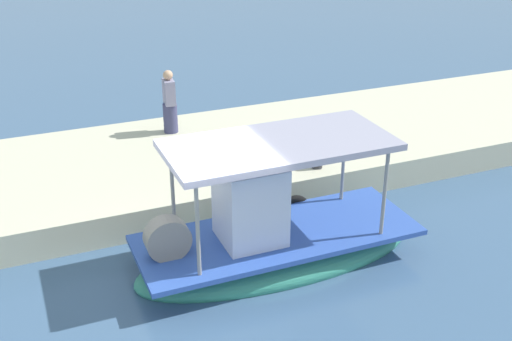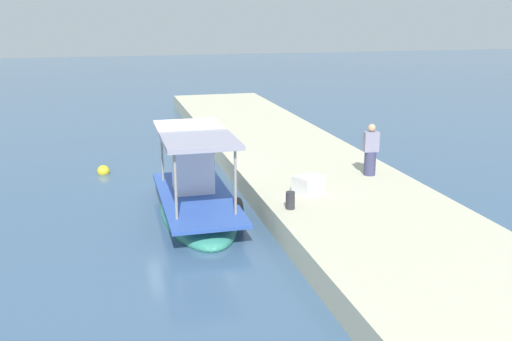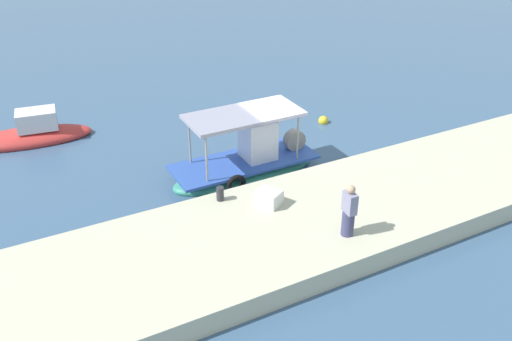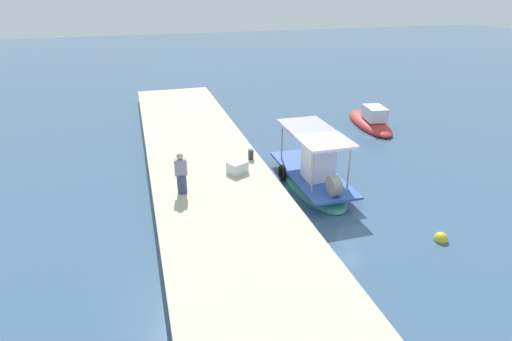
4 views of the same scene
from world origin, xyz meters
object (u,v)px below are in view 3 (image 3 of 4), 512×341
at_px(mooring_bollard, 220,194).
at_px(moored_boat_near, 28,136).
at_px(cargo_crate, 269,198).
at_px(fisherman_near_bollard, 349,213).
at_px(main_fishing_boat, 247,163).
at_px(marker_buoy, 323,121).

relative_size(mooring_bollard, moored_boat_near, 0.09).
xyz_separation_m(mooring_bollard, cargo_crate, (1.23, -0.93, 0.01)).
xyz_separation_m(fisherman_near_bollard, mooring_bollard, (-2.44, 3.39, -0.51)).
bearing_deg(cargo_crate, mooring_bollard, 142.86).
distance_m(main_fishing_boat, moored_boat_near, 9.45).
distance_m(fisherman_near_bollard, cargo_crate, 2.78).
relative_size(fisherman_near_bollard, cargo_crate, 2.17).
bearing_deg(mooring_bollard, fisherman_near_bollard, -54.21).
xyz_separation_m(fisherman_near_bollard, moored_boat_near, (-7.07, 12.22, -1.16)).
height_order(cargo_crate, marker_buoy, cargo_crate).
bearing_deg(fisherman_near_bollard, marker_buoy, 59.89).
distance_m(main_fishing_boat, mooring_bollard, 3.01).
distance_m(fisherman_near_bollard, mooring_bollard, 4.21).
xyz_separation_m(main_fishing_boat, moored_boat_near, (-6.68, 6.68, -0.21)).
bearing_deg(cargo_crate, fisherman_near_bollard, -63.73).
relative_size(main_fishing_boat, mooring_bollard, 12.05).
bearing_deg(marker_buoy, cargo_crate, -136.30).
distance_m(mooring_bollard, moored_boat_near, 9.99).
bearing_deg(moored_boat_near, main_fishing_boat, -44.99).
distance_m(main_fishing_boat, marker_buoy, 5.72).
distance_m(fisherman_near_bollard, moored_boat_near, 14.17).
bearing_deg(marker_buoy, fisherman_near_bollard, -120.11).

